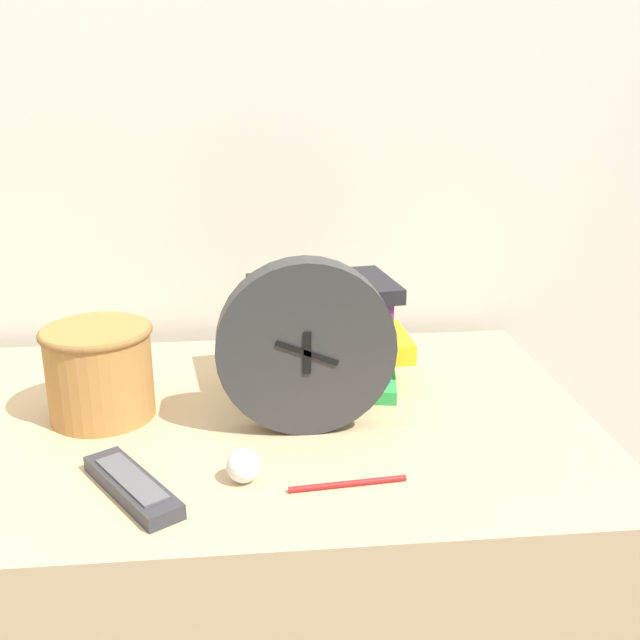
% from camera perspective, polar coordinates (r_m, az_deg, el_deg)
% --- Properties ---
extents(wall_back, '(6.00, 0.04, 2.40)m').
position_cam_1_polar(wall_back, '(1.48, -7.31, 17.59)').
color(wall_back, silver).
rests_on(wall_back, ground_plane).
extents(desk, '(1.11, 0.70, 0.71)m').
position_cam_1_polar(desk, '(1.37, -6.14, -20.85)').
color(desk, tan).
rests_on(desk, ground_plane).
extents(desk_clock, '(0.26, 0.05, 0.26)m').
position_cam_1_polar(desk_clock, '(1.08, -1.08, -2.10)').
color(desk_clock, '#333333').
rests_on(desk_clock, desk).
extents(book_stack, '(0.27, 0.20, 0.18)m').
position_cam_1_polar(book_stack, '(1.26, 0.76, -0.98)').
color(book_stack, green).
rests_on(book_stack, desk).
extents(basket, '(0.17, 0.17, 0.14)m').
position_cam_1_polar(basket, '(1.19, -16.46, -3.61)').
color(basket, '#B27A3D').
rests_on(basket, desk).
extents(tv_remote, '(0.15, 0.18, 0.02)m').
position_cam_1_polar(tv_remote, '(1.00, -14.13, -12.16)').
color(tv_remote, '#333338').
rests_on(tv_remote, desk).
extents(crumpled_paper_ball, '(0.05, 0.05, 0.05)m').
position_cam_1_polar(crumpled_paper_ball, '(1.00, -5.85, -10.99)').
color(crumpled_paper_ball, white).
rests_on(crumpled_paper_ball, desk).
extents(pen, '(0.16, 0.02, 0.01)m').
position_cam_1_polar(pen, '(0.99, 2.14, -12.36)').
color(pen, '#B21E1E').
rests_on(pen, desk).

